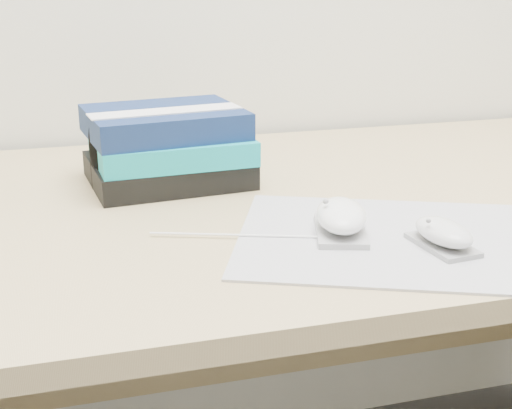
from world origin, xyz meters
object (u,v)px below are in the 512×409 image
object	(u,v)px
pouch	(139,154)
mouse_front	(443,234)
book_stack	(168,146)
mouse_rear	(341,218)
desk	(285,313)

from	to	relation	value
pouch	mouse_front	bearing A→B (deg)	-46.37
book_stack	pouch	size ratio (longest dim) A/B	1.78
book_stack	pouch	world-z (taller)	book_stack
mouse_rear	book_stack	bearing A→B (deg)	120.78
mouse_front	book_stack	world-z (taller)	book_stack
mouse_rear	mouse_front	xyz separation A→B (m)	(0.10, -0.08, -0.00)
pouch	desk	bearing A→B (deg)	-5.44
mouse_front	book_stack	bearing A→B (deg)	126.67
mouse_rear	pouch	world-z (taller)	pouch
pouch	mouse_rear	bearing A→B (deg)	-49.68
mouse_front	mouse_rear	bearing A→B (deg)	142.59
mouse_front	pouch	xyz separation A→B (m)	(-0.33, 0.34, 0.04)
book_stack	pouch	xyz separation A→B (m)	(-0.05, -0.03, -0.00)
desk	book_stack	bearing A→B (deg)	163.83
mouse_front	pouch	distance (m)	0.48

